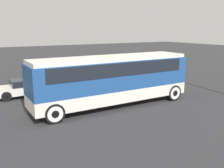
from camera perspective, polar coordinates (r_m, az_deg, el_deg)
ground_plane at (r=16.46m, az=0.00°, el=-4.97°), size 120.00×120.00×0.00m
tour_bus at (r=16.03m, az=0.30°, el=1.77°), size 10.55×2.58×3.25m
parked_car_near at (r=19.82m, az=-18.13°, el=-0.62°), size 4.76×1.84×1.27m
parked_car_mid at (r=24.34m, az=-8.94°, el=2.34°), size 4.62×1.97×1.38m
parked_car_far at (r=21.85m, az=-7.87°, el=1.18°), size 4.00×1.87×1.41m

